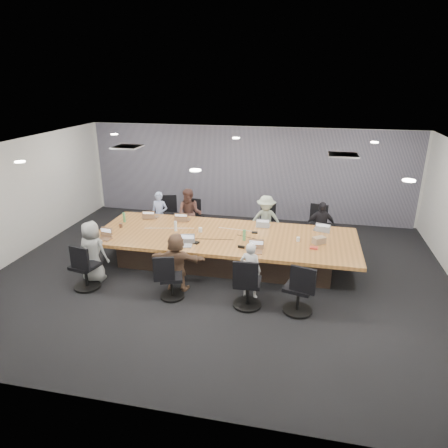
% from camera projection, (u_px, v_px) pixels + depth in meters
% --- Properties ---
extents(floor, '(10.00, 8.00, 0.00)m').
position_uv_depth(floor, '(220.00, 274.00, 8.99)').
color(floor, black).
rests_on(floor, ground).
extents(ceiling, '(10.00, 8.00, 0.00)m').
position_uv_depth(ceiling, '(220.00, 149.00, 8.02)').
color(ceiling, white).
rests_on(ceiling, wall_back).
extents(wall_back, '(10.00, 0.00, 2.80)m').
position_uv_depth(wall_back, '(249.00, 173.00, 12.17)').
color(wall_back, beige).
rests_on(wall_back, ground).
extents(wall_front, '(10.00, 0.00, 2.80)m').
position_uv_depth(wall_front, '(149.00, 321.00, 4.84)').
color(wall_front, beige).
rests_on(wall_front, ground).
extents(wall_left, '(0.00, 8.00, 2.80)m').
position_uv_depth(wall_left, '(15.00, 201.00, 9.48)').
color(wall_left, beige).
rests_on(wall_left, ground).
extents(curtain, '(9.80, 0.04, 2.80)m').
position_uv_depth(curtain, '(248.00, 174.00, 12.10)').
color(curtain, slate).
rests_on(curtain, ground).
extents(conference_table, '(6.00, 2.20, 0.74)m').
position_uv_depth(conference_table, '(225.00, 249.00, 9.31)').
color(conference_table, '#382921').
rests_on(conference_table, ground).
extents(chair_0, '(0.72, 0.72, 0.85)m').
position_uv_depth(chair_0, '(165.00, 218.00, 11.27)').
color(chair_0, black).
rests_on(chair_0, ground).
extents(chair_1, '(0.60, 0.60, 0.76)m').
position_uv_depth(chair_1, '(194.00, 221.00, 11.12)').
color(chair_1, black).
rests_on(chair_1, ground).
extents(chair_2, '(0.51, 0.51, 0.75)m').
position_uv_depth(chair_2, '(267.00, 227.00, 10.72)').
color(chair_2, black).
rests_on(chair_2, ground).
extents(chair_3, '(0.67, 0.67, 0.85)m').
position_uv_depth(chair_3, '(319.00, 229.00, 10.44)').
color(chair_3, black).
rests_on(chair_3, ground).
extents(chair_4, '(0.68, 0.68, 0.84)m').
position_uv_depth(chair_4, '(85.00, 270.00, 8.25)').
color(chair_4, black).
rests_on(chair_4, ground).
extents(chair_5, '(0.64, 0.64, 0.75)m').
position_uv_depth(chair_5, '(172.00, 281.00, 7.90)').
color(chair_5, black).
rests_on(chair_5, ground).
extents(chair_6, '(0.61, 0.61, 0.87)m').
position_uv_depth(chair_6, '(247.00, 286.00, 7.59)').
color(chair_6, black).
rests_on(chair_6, ground).
extents(chair_7, '(0.72, 0.72, 0.86)m').
position_uv_depth(chair_7, '(299.00, 291.00, 7.40)').
color(chair_7, black).
rests_on(chair_7, ground).
extents(person_0, '(0.47, 0.31, 1.26)m').
position_uv_depth(person_0, '(160.00, 215.00, 10.88)').
color(person_0, '#9BAEE2').
rests_on(person_0, ground).
extents(laptop_0, '(0.35, 0.27, 0.02)m').
position_uv_depth(laptop_0, '(152.00, 217.00, 10.33)').
color(laptop_0, '#8C6647').
rests_on(laptop_0, conference_table).
extents(person_1, '(0.71, 0.56, 1.40)m').
position_uv_depth(person_1, '(190.00, 214.00, 10.69)').
color(person_1, '#51342E').
rests_on(person_1, ground).
extents(laptop_1, '(0.35, 0.26, 0.02)m').
position_uv_depth(laptop_1, '(183.00, 219.00, 10.17)').
color(laptop_1, '#8C6647').
rests_on(laptop_1, conference_table).
extents(person_2, '(0.88, 0.53, 1.34)m').
position_uv_depth(person_2, '(266.00, 221.00, 10.30)').
color(person_2, '#98A895').
rests_on(person_2, ground).
extents(laptop_2, '(0.32, 0.22, 0.02)m').
position_uv_depth(laptop_2, '(263.00, 225.00, 9.77)').
color(laptop_2, '#B2B2B7').
rests_on(laptop_2, conference_table).
extents(person_3, '(0.78, 0.42, 1.27)m').
position_uv_depth(person_3, '(320.00, 226.00, 10.04)').
color(person_3, black).
rests_on(person_3, ground).
extents(laptop_3, '(0.37, 0.29, 0.02)m').
position_uv_depth(laptop_3, '(321.00, 230.00, 9.50)').
color(laptop_3, '#B2B2B7').
rests_on(laptop_3, conference_table).
extents(person_4, '(0.69, 0.48, 1.35)m').
position_uv_depth(person_4, '(93.00, 252.00, 8.49)').
color(person_4, gray).
rests_on(person_4, ground).
extents(laptop_4, '(0.32, 0.24, 0.02)m').
position_uv_depth(laptop_4, '(105.00, 239.00, 8.96)').
color(laptop_4, '#8C6647').
rests_on(laptop_4, conference_table).
extents(person_5, '(1.17, 0.42, 1.24)m').
position_uv_depth(person_5, '(177.00, 262.00, 8.14)').
color(person_5, brown).
rests_on(person_5, ground).
extents(laptop_5, '(0.35, 0.26, 0.02)m').
position_uv_depth(laptop_5, '(185.00, 246.00, 8.60)').
color(laptop_5, '#B2B2B7').
rests_on(laptop_5, conference_table).
extents(person_6, '(0.48, 0.37, 1.19)m').
position_uv_depth(person_6, '(250.00, 270.00, 7.85)').
color(person_6, silver).
rests_on(person_6, ground).
extents(laptop_6, '(0.34, 0.25, 0.02)m').
position_uv_depth(laptop_6, '(254.00, 252.00, 8.30)').
color(laptop_6, '#8C6647').
rests_on(laptop_6, conference_table).
extents(bottle_green_left, '(0.08, 0.08, 0.25)m').
position_uv_depth(bottle_green_left, '(124.00, 217.00, 9.98)').
color(bottle_green_left, '#4D9357').
rests_on(bottle_green_left, conference_table).
extents(bottle_green_right, '(0.09, 0.09, 0.25)m').
position_uv_depth(bottle_green_right, '(244.00, 235.00, 8.86)').
color(bottle_green_right, '#4D9357').
rests_on(bottle_green_right, conference_table).
extents(bottle_clear, '(0.10, 0.10, 0.24)m').
position_uv_depth(bottle_clear, '(176.00, 226.00, 9.40)').
color(bottle_clear, silver).
rests_on(bottle_clear, conference_table).
extents(cup_white_far, '(0.09, 0.09, 0.11)m').
position_uv_depth(cup_white_far, '(200.00, 230.00, 9.36)').
color(cup_white_far, white).
rests_on(cup_white_far, conference_table).
extents(cup_white_near, '(0.09, 0.09, 0.10)m').
position_uv_depth(cup_white_near, '(298.00, 239.00, 8.84)').
color(cup_white_near, white).
rests_on(cup_white_near, conference_table).
extents(mug_brown, '(0.09, 0.09, 0.10)m').
position_uv_depth(mug_brown, '(121.00, 225.00, 9.65)').
color(mug_brown, brown).
rests_on(mug_brown, conference_table).
extents(mic_left, '(0.19, 0.16, 0.03)m').
position_uv_depth(mic_left, '(195.00, 242.00, 8.75)').
color(mic_left, black).
rests_on(mic_left, conference_table).
extents(mic_right, '(0.15, 0.11, 0.03)m').
position_uv_depth(mic_right, '(255.00, 232.00, 9.31)').
color(mic_right, black).
rests_on(mic_right, conference_table).
extents(stapler, '(0.15, 0.07, 0.06)m').
position_uv_depth(stapler, '(241.00, 247.00, 8.49)').
color(stapler, black).
rests_on(stapler, conference_table).
extents(canvas_bag, '(0.32, 0.30, 0.15)m').
position_uv_depth(canvas_bag, '(319.00, 240.00, 8.72)').
color(canvas_bag, '#9A7F61').
rests_on(canvas_bag, conference_table).
extents(snack_packet, '(0.18, 0.13, 0.04)m').
position_uv_depth(snack_packet, '(314.00, 248.00, 8.46)').
color(snack_packet, '#CF3D2F').
rests_on(snack_packet, conference_table).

